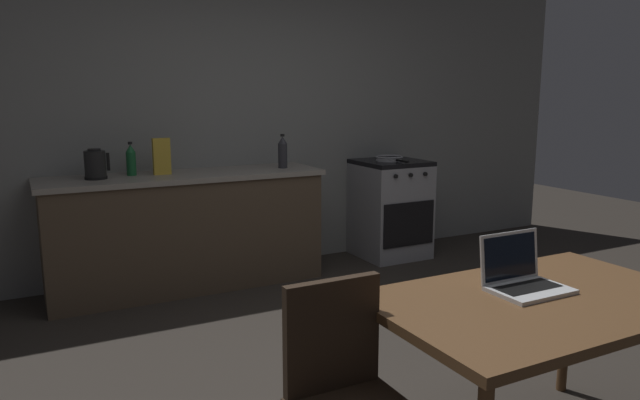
% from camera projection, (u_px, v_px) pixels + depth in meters
% --- Properties ---
extents(ground_plane, '(12.00, 12.00, 0.00)m').
position_uv_depth(ground_plane, '(402.00, 374.00, 3.24)').
color(ground_plane, '#2D2823').
extents(back_wall, '(6.40, 0.10, 2.62)m').
position_uv_depth(back_wall, '(277.00, 118.00, 5.22)').
color(back_wall, gray).
rests_on(back_wall, ground_plane).
extents(kitchen_counter, '(2.16, 0.64, 0.91)m').
position_uv_depth(kitchen_counter, '(187.00, 230.00, 4.64)').
color(kitchen_counter, '#4C3D2D').
rests_on(kitchen_counter, ground_plane).
extents(stove_oven, '(0.60, 0.62, 0.91)m').
position_uv_depth(stove_oven, '(390.00, 208.00, 5.52)').
color(stove_oven, gray).
rests_on(stove_oven, ground_plane).
extents(dining_table, '(1.34, 0.83, 0.72)m').
position_uv_depth(dining_table, '(539.00, 313.00, 2.36)').
color(dining_table, brown).
rests_on(dining_table, ground_plane).
extents(chair, '(0.40, 0.40, 0.87)m').
position_uv_depth(chair, '(346.00, 389.00, 2.07)').
color(chair, '#2D2116').
rests_on(chair, ground_plane).
extents(laptop, '(0.32, 0.25, 0.23)m').
position_uv_depth(laptop, '(523.00, 279.00, 2.43)').
color(laptop, silver).
rests_on(laptop, dining_table).
extents(electric_kettle, '(0.18, 0.16, 0.22)m').
position_uv_depth(electric_kettle, '(95.00, 165.00, 4.24)').
color(electric_kettle, black).
rests_on(electric_kettle, kitchen_counter).
extents(bottle, '(0.08, 0.08, 0.28)m').
position_uv_depth(bottle, '(283.00, 152.00, 4.86)').
color(bottle, '#2D2D33').
rests_on(bottle, kitchen_counter).
extents(frying_pan, '(0.26, 0.43, 0.05)m').
position_uv_depth(frying_pan, '(390.00, 158.00, 5.39)').
color(frying_pan, gray).
rests_on(frying_pan, stove_oven).
extents(cereal_box, '(0.13, 0.05, 0.28)m').
position_uv_depth(cereal_box, '(162.00, 156.00, 4.48)').
color(cereal_box, gold).
rests_on(cereal_box, kitchen_counter).
extents(bottle_b, '(0.07, 0.07, 0.26)m').
position_uv_depth(bottle_b, '(131.00, 160.00, 4.43)').
color(bottle_b, '#19592D').
rests_on(bottle_b, kitchen_counter).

